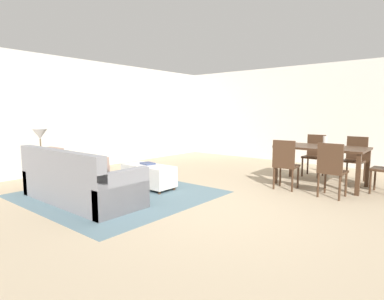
# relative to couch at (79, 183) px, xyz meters

# --- Properties ---
(ground_plane) EXTENTS (10.80, 10.80, 0.00)m
(ground_plane) POSITION_rel_couch_xyz_m (1.93, 1.10, -0.30)
(ground_plane) COLOR tan
(wall_back) EXTENTS (9.00, 0.12, 2.70)m
(wall_back) POSITION_rel_couch_xyz_m (1.93, 6.10, 1.05)
(wall_back) COLOR silver
(wall_back) RESTS_ON ground_plane
(wall_left) EXTENTS (0.12, 11.00, 2.70)m
(wall_left) POSITION_rel_couch_xyz_m (-2.57, 1.60, 1.05)
(wall_left) COLOR silver
(wall_left) RESTS_ON ground_plane
(area_rug) EXTENTS (3.00, 2.80, 0.01)m
(area_rug) POSITION_rel_couch_xyz_m (0.11, 0.68, -0.29)
(area_rug) COLOR slate
(area_rug) RESTS_ON ground_plane
(couch) EXTENTS (2.22, 0.89, 0.86)m
(couch) POSITION_rel_couch_xyz_m (0.00, 0.00, 0.00)
(couch) COLOR gray
(couch) RESTS_ON ground_plane
(ottoman_table) EXTENTS (1.05, 0.47, 0.44)m
(ottoman_table) POSITION_rel_couch_xyz_m (0.21, 1.31, -0.05)
(ottoman_table) COLOR silver
(ottoman_table) RESTS_ON ground_plane
(side_table) EXTENTS (0.40, 0.40, 0.58)m
(side_table) POSITION_rel_couch_xyz_m (-1.41, 0.08, 0.16)
(side_table) COLOR olive
(side_table) RESTS_ON ground_plane
(table_lamp) EXTENTS (0.26, 0.26, 0.53)m
(table_lamp) POSITION_rel_couch_xyz_m (-1.41, 0.08, 0.70)
(table_lamp) COLOR brown
(table_lamp) RESTS_ON side_table
(dining_table) EXTENTS (1.61, 0.94, 0.76)m
(dining_table) POSITION_rel_couch_xyz_m (2.62, 3.62, 0.37)
(dining_table) COLOR #422B1C
(dining_table) RESTS_ON ground_plane
(dining_chair_near_left) EXTENTS (0.43, 0.43, 0.92)m
(dining_chair_near_left) POSITION_rel_couch_xyz_m (2.23, 2.82, 0.22)
(dining_chair_near_left) COLOR #422B1C
(dining_chair_near_left) RESTS_ON ground_plane
(dining_chair_near_right) EXTENTS (0.42, 0.42, 0.92)m
(dining_chair_near_right) POSITION_rel_couch_xyz_m (3.05, 2.77, 0.22)
(dining_chair_near_right) COLOR #422B1C
(dining_chair_near_right) RESTS_ON ground_plane
(dining_chair_far_left) EXTENTS (0.40, 0.40, 0.92)m
(dining_chair_far_left) POSITION_rel_couch_xyz_m (2.23, 4.47, 0.22)
(dining_chair_far_left) COLOR #422B1C
(dining_chair_far_left) RESTS_ON ground_plane
(dining_chair_far_right) EXTENTS (0.43, 0.43, 0.92)m
(dining_chair_far_right) POSITION_rel_couch_xyz_m (3.06, 4.43, 0.22)
(dining_chair_far_right) COLOR #422B1C
(dining_chair_far_right) RESTS_ON ground_plane
(vase_centerpiece) EXTENTS (0.09, 0.09, 0.21)m
(vase_centerpiece) POSITION_rel_couch_xyz_m (2.70, 3.59, 0.57)
(vase_centerpiece) COLOR silver
(vase_centerpiece) RESTS_ON dining_table
(book_on_ottoman) EXTENTS (0.29, 0.24, 0.03)m
(book_on_ottoman) POSITION_rel_couch_xyz_m (0.13, 1.36, 0.16)
(book_on_ottoman) COLOR #3F4C72
(book_on_ottoman) RESTS_ON ottoman_table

